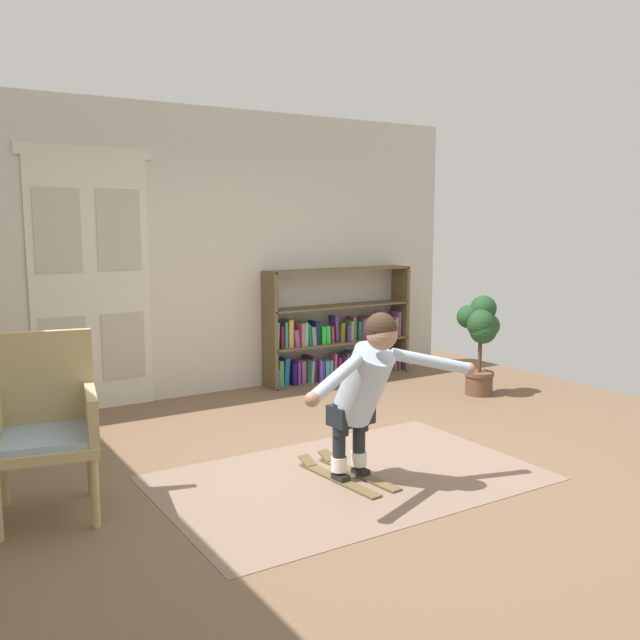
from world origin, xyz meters
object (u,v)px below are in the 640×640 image
wicker_chair (44,420)px  potted_plant (481,333)px  bookshelf (337,339)px  person_skier (366,383)px  skis_pair (346,474)px

wicker_chair → potted_plant: bearing=9.2°
bookshelf → wicker_chair: bookshelf is taller
potted_plant → person_skier: (-2.45, -1.40, 0.07)m
potted_plant → skis_pair: bearing=-154.0°
person_skier → potted_plant: bearing=29.8°
potted_plant → person_skier: size_ratio=0.71×
bookshelf → wicker_chair: bearing=-149.2°
person_skier → skis_pair: bearing=95.5°
potted_plant → skis_pair: potted_plant is taller
bookshelf → person_skier: 3.22m
bookshelf → wicker_chair: size_ratio=1.63×
wicker_chair → potted_plant: size_ratio=1.08×
bookshelf → person_skier: bearing=-119.9°
potted_plant → skis_pair: (-2.46, -1.20, -0.62)m
skis_pair → person_skier: person_skier is taller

